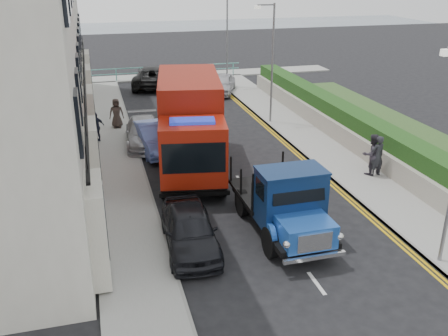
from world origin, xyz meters
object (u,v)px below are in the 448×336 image
(red_lorry, at_px, (190,122))
(pedestrian_east_near, at_px, (377,156))
(lamp_mid, at_px, (271,57))
(lamp_far, at_px, (226,35))
(parked_car_front, at_px, (190,229))
(bedford_lorry, at_px, (288,207))

(red_lorry, relative_size, pedestrian_east_near, 4.47)
(lamp_mid, distance_m, lamp_far, 10.00)
(lamp_far, xyz_separation_m, parked_car_front, (-7.48, -23.00, -3.28))
(lamp_mid, height_order, parked_car_front, lamp_mid)
(lamp_mid, distance_m, parked_car_front, 15.35)
(red_lorry, height_order, pedestrian_east_near, red_lorry)
(lamp_far, distance_m, parked_car_front, 24.41)
(lamp_mid, xyz_separation_m, parked_car_front, (-7.48, -13.00, -3.28))
(bedford_lorry, height_order, parked_car_front, bedford_lorry)
(parked_car_front, bearing_deg, pedestrian_east_near, 24.98)
(lamp_far, distance_m, bedford_lorry, 23.76)
(lamp_far, bearing_deg, bedford_lorry, -99.94)
(lamp_far, height_order, parked_car_front, lamp_far)
(bedford_lorry, bearing_deg, lamp_mid, 72.14)
(pedestrian_east_near, bearing_deg, red_lorry, -32.50)
(parked_car_front, height_order, pedestrian_east_near, pedestrian_east_near)
(lamp_mid, relative_size, bedford_lorry, 1.24)
(bedford_lorry, bearing_deg, parked_car_front, 175.19)
(lamp_mid, height_order, lamp_far, same)
(bedford_lorry, xyz_separation_m, pedestrian_east_near, (5.88, 4.02, -0.16))
(red_lorry, xyz_separation_m, parked_car_front, (-1.49, -7.16, -1.52))
(red_lorry, bearing_deg, bedford_lorry, -66.03)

